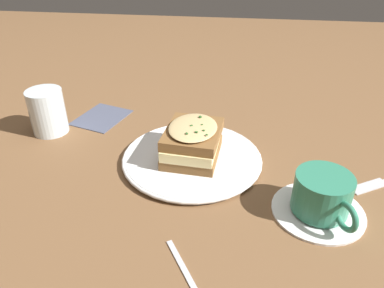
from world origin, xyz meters
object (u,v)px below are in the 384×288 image
at_px(water_glass, 47,112).
at_px(napkin, 102,117).
at_px(teacup_with_saucer, 322,198).
at_px(sandwich, 192,141).
at_px(dinner_plate, 192,158).
at_px(fork, 384,181).

xyz_separation_m(water_glass, napkin, (0.07, -0.09, -0.05)).
height_order(teacup_with_saucer, napkin, teacup_with_saucer).
xyz_separation_m(sandwich, teacup_with_saucer, (-0.12, -0.22, -0.01)).
height_order(dinner_plate, napkin, dinner_plate).
bearing_deg(sandwich, water_glass, 76.56).
relative_size(dinner_plate, fork, 1.55).
height_order(sandwich, water_glass, water_glass).
height_order(teacup_with_saucer, water_glass, water_glass).
xyz_separation_m(water_glass, fork, (-0.10, -0.67, -0.05)).
distance_m(water_glass, fork, 0.68).
height_order(dinner_plate, fork, dinner_plate).
relative_size(water_glass, fork, 0.56).
bearing_deg(sandwich, dinner_plate, 146.37).
relative_size(dinner_plate, napkin, 2.23).
distance_m(dinner_plate, fork, 0.35).
bearing_deg(teacup_with_saucer, dinner_plate, -144.94).
bearing_deg(napkin, water_glass, 129.76).
bearing_deg(water_glass, teacup_with_saucer, -109.96).
xyz_separation_m(fork, napkin, (0.17, 0.59, 0.00)).
bearing_deg(water_glass, dinner_plate, -103.61).
bearing_deg(napkin, sandwich, -122.85).
bearing_deg(fork, dinner_plate, 56.64).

